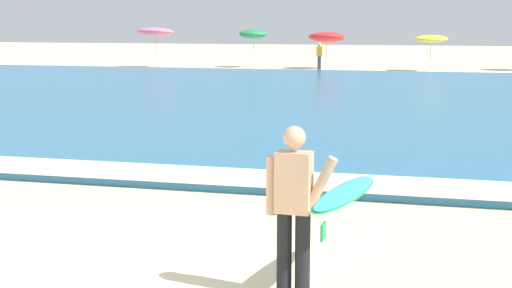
{
  "coord_description": "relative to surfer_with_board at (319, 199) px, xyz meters",
  "views": [
    {
      "loc": [
        3.6,
        -5.88,
        2.71
      ],
      "look_at": [
        1.33,
        3.27,
        1.1
      ],
      "focal_mm": 50.33,
      "sensor_mm": 36.0,
      "label": 1
    }
  ],
  "objects": [
    {
      "name": "sea",
      "position": [
        -2.58,
        18.11,
        -0.96
      ],
      "size": [
        120.0,
        28.0,
        0.14
      ],
      "primitive_type": "cube",
      "color": "teal",
      "rests_on": "ground"
    },
    {
      "name": "beach_umbrella_3",
      "position": [
        0.78,
        34.37,
        0.76
      ],
      "size": [
        1.79,
        1.81,
        2.04
      ],
      "color": "beige",
      "rests_on": "ground"
    },
    {
      "name": "surfer_with_board",
      "position": [
        0.0,
        0.0,
        0.0
      ],
      "size": [
        1.04,
        2.59,
        1.73
      ],
      "color": "black",
      "rests_on": "ground"
    },
    {
      "name": "beach_umbrella_0",
      "position": [
        -15.15,
        33.73,
        1.08
      ],
      "size": [
        2.18,
        2.22,
        2.46
      ],
      "color": "beige",
      "rests_on": "ground"
    },
    {
      "name": "beach_umbrella_1",
      "position": [
        -9.57,
        35.34,
        0.96
      ],
      "size": [
        1.71,
        1.72,
        2.29
      ],
      "color": "beige",
      "rests_on": "ground"
    },
    {
      "name": "beachgoer_near_row_left",
      "position": [
        -5.17,
        32.77,
        -0.19
      ],
      "size": [
        0.32,
        0.2,
        1.58
      ],
      "color": "#383842",
      "rests_on": "ground"
    },
    {
      "name": "surf_foam",
      "position": [
        -2.58,
        4.71,
        -0.89
      ],
      "size": [
        120.0,
        1.35,
        0.01
      ],
      "primitive_type": "cube",
      "color": "white",
      "rests_on": "sea"
    },
    {
      "name": "beach_umbrella_2",
      "position": [
        -5.12,
        35.06,
        0.81
      ],
      "size": [
        2.12,
        2.15,
        2.21
      ],
      "color": "beige",
      "rests_on": "ground"
    }
  ]
}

